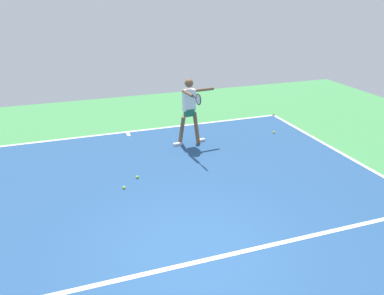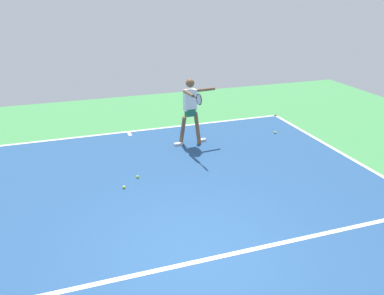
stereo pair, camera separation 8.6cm
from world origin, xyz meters
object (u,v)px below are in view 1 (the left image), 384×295
(tennis_ball_near_player, at_px, (137,177))
(tennis_ball_near_service_line, at_px, (124,187))
(tennis_player, at_px, (190,107))
(tennis_ball_centre_court, at_px, (274,132))

(tennis_ball_near_player, bearing_deg, tennis_ball_near_service_line, 46.53)
(tennis_ball_near_player, height_order, tennis_ball_near_service_line, same)
(tennis_player, bearing_deg, tennis_ball_centre_court, 173.49)
(tennis_ball_near_service_line, bearing_deg, tennis_player, -137.61)
(tennis_player, xyz_separation_m, tennis_ball_centre_court, (-2.68, 0.04, -1.05))
(tennis_ball_centre_court, bearing_deg, tennis_ball_near_player, 19.46)
(tennis_ball_near_player, xyz_separation_m, tennis_ball_near_service_line, (0.39, 0.41, 0.00))
(tennis_ball_near_player, relative_size, tennis_ball_near_service_line, 1.00)
(tennis_player, distance_m, tennis_ball_centre_court, 2.88)
(tennis_ball_centre_court, bearing_deg, tennis_player, -0.80)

